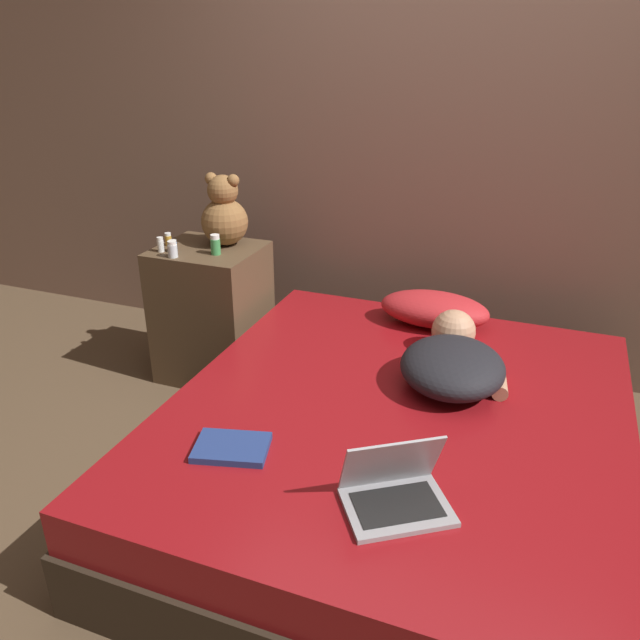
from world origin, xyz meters
TOP-DOWN VIEW (x-y plane):
  - ground_plane at (0.00, 0.00)m, footprint 12.00×12.00m
  - wall_back at (0.00, 1.22)m, footprint 8.00×0.06m
  - bed at (0.00, 0.00)m, footprint 1.66×1.88m
  - nightstand at (-1.14, 0.62)m, footprint 0.50×0.45m
  - pillow at (-0.03, 0.75)m, footprint 0.51×0.28m
  - person_lying at (0.15, 0.26)m, footprint 0.47×0.65m
  - laptop at (0.12, -0.52)m, footprint 0.37×0.35m
  - teddy_bear at (-1.08, 0.70)m, footprint 0.23×0.23m
  - bottle_amber at (-1.34, 0.58)m, footprint 0.03×0.03m
  - bottle_white at (-1.32, 0.48)m, footprint 0.03×0.03m
  - bottle_blue at (-1.27, 0.50)m, footprint 0.04×0.04m
  - bottle_clear at (-1.22, 0.43)m, footprint 0.05×0.05m
  - bottle_green at (-1.05, 0.55)m, footprint 0.05×0.05m
  - book at (-0.44, -0.47)m, footprint 0.27×0.23m

SIDE VIEW (x-z plane):
  - ground_plane at x=0.00m, z-range 0.00..0.00m
  - bed at x=0.00m, z-range 0.00..0.41m
  - nightstand at x=-1.14m, z-range 0.00..0.70m
  - book at x=-0.44m, z-range 0.41..0.43m
  - laptop at x=0.12m, z-range 0.35..0.57m
  - pillow at x=-0.03m, z-range 0.41..0.56m
  - person_lying at x=0.15m, z-range 0.40..0.59m
  - bottle_blue at x=-1.27m, z-range 0.70..0.75m
  - bottle_amber at x=-1.34m, z-range 0.70..0.76m
  - bottle_white at x=-1.32m, z-range 0.70..0.77m
  - bottle_clear at x=-1.22m, z-range 0.70..0.78m
  - bottle_green at x=-1.05m, z-range 0.70..0.79m
  - teddy_bear at x=-1.08m, z-range 0.67..1.03m
  - wall_back at x=0.00m, z-range 0.00..2.60m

